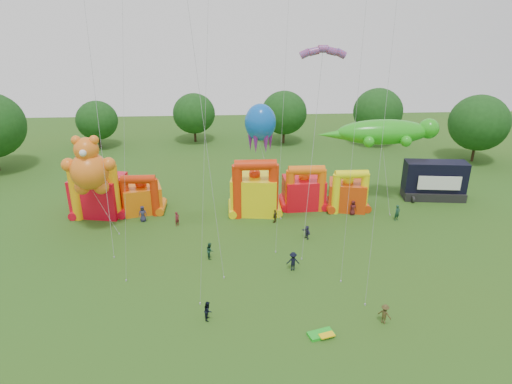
{
  "coord_description": "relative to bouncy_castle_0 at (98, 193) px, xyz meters",
  "views": [
    {
      "loc": [
        -2.01,
        -25.37,
        23.73
      ],
      "look_at": [
        0.63,
        18.0,
        5.89
      ],
      "focal_mm": 32.0,
      "sensor_mm": 36.0,
      "label": 1
    }
  ],
  "objects": [
    {
      "name": "spectator_5",
      "position": [
        24.16,
        -8.01,
        -2.0
      ],
      "size": [
        1.04,
        1.47,
        1.53
      ],
      "primitive_type": "imported",
      "rotation": [
        0.0,
        0.0,
        5.18
      ],
      "color": "#282741",
      "rests_on": "ground"
    },
    {
      "name": "spectator_9",
      "position": [
        28.02,
        -22.64,
        -1.9
      ],
      "size": [
        1.25,
        1.23,
        1.72
      ],
      "primitive_type": "imported",
      "rotation": [
        0.0,
        0.0,
        2.39
      ],
      "color": "#453B1B",
      "rests_on": "ground"
    },
    {
      "name": "parafoil_kites",
      "position": [
        9.3,
        -9.15,
        11.03
      ],
      "size": [
        26.86,
        13.47,
        30.3
      ],
      "color": "red",
      "rests_on": "ground"
    },
    {
      "name": "spectator_3",
      "position": [
        21.78,
        -14.32,
        -1.8
      ],
      "size": [
        1.28,
        0.77,
        1.93
      ],
      "primitive_type": "imported",
      "rotation": [
        0.0,
        0.0,
        3.09
      ],
      "color": "black",
      "rests_on": "ground"
    },
    {
      "name": "bouncy_castle_0",
      "position": [
        0.0,
        0.0,
        0.0
      ],
      "size": [
        6.55,
        5.65,
        7.33
      ],
      "color": "red",
      "rests_on": "ground"
    },
    {
      "name": "spectator_8",
      "position": [
        13.89,
        -21.29,
        -1.93
      ],
      "size": [
        0.71,
        0.87,
        1.68
      ],
      "primitive_type": "imported",
      "rotation": [
        0.0,
        0.0,
        1.48
      ],
      "color": "black",
      "rests_on": "ground"
    },
    {
      "name": "ground",
      "position": [
        17.93,
        -26.58,
        -2.76
      ],
      "size": [
        160.0,
        160.0,
        0.0
      ],
      "primitive_type": "plane",
      "color": "#365718",
      "rests_on": "ground"
    },
    {
      "name": "tree_ring",
      "position": [
        16.74,
        -25.96,
        3.49
      ],
      "size": [
        124.45,
        126.56,
        12.07
      ],
      "color": "#352314",
      "rests_on": "ground"
    },
    {
      "name": "spectator_7",
      "position": [
        35.6,
        -4.09,
        -1.79
      ],
      "size": [
        0.84,
        0.71,
        1.95
      ],
      "primitive_type": "imported",
      "rotation": [
        0.0,
        0.0,
        0.41
      ],
      "color": "#183E2B",
      "rests_on": "ground"
    },
    {
      "name": "bouncy_castle_1",
      "position": [
        5.07,
        0.22,
        -0.77
      ],
      "size": [
        5.24,
        4.59,
        5.19
      ],
      "color": "orange",
      "rests_on": "ground"
    },
    {
      "name": "spectator_4",
      "position": [
        21.1,
        -3.83,
        -1.94
      ],
      "size": [
        0.85,
        1.03,
        1.65
      ],
      "primitive_type": "imported",
      "rotation": [
        0.0,
        0.0,
        4.15
      ],
      "color": "#3E3718",
      "rests_on": "ground"
    },
    {
      "name": "bouncy_castle_2",
      "position": [
        18.89,
        -0.76,
        -0.03
      ],
      "size": [
        6.03,
        5.09,
        7.24
      ],
      "color": "yellow",
      "rests_on": "ground"
    },
    {
      "name": "stage_trailer",
      "position": [
        42.66,
        2.3,
        -0.33
      ],
      "size": [
        8.14,
        3.89,
        5.07
      ],
      "color": "black",
      "rests_on": "ground"
    },
    {
      "name": "bouncy_castle_3",
      "position": [
        25.14,
        0.48,
        -0.51
      ],
      "size": [
        5.14,
        4.21,
        5.91
      ],
      "color": "red",
      "rests_on": "ground"
    },
    {
      "name": "bouncy_castle_4",
      "position": [
        30.46,
        -0.49,
        -0.64
      ],
      "size": [
        5.12,
        4.43,
        5.53
      ],
      "color": "red",
      "rests_on": "ground"
    },
    {
      "name": "diamond_kites",
      "position": [
        19.57,
        -13.04,
        15.02
      ],
      "size": [
        23.73,
        16.02,
        43.1
      ],
      "color": "red",
      "rests_on": "ground"
    },
    {
      "name": "spectator_2",
      "position": [
        13.72,
        -11.53,
        -1.91
      ],
      "size": [
        0.76,
        0.92,
        1.71
      ],
      "primitive_type": "imported",
      "rotation": [
        0.0,
        0.0,
        1.72
      ],
      "color": "#193F2E",
      "rests_on": "ground"
    },
    {
      "name": "spectator_0",
      "position": [
        5.54,
        -2.54,
        -1.79
      ],
      "size": [
        1.04,
        0.76,
        1.94
      ],
      "primitive_type": "imported",
      "rotation": [
        0.0,
        0.0,
        0.16
      ],
      "color": "#282842",
      "rests_on": "ground"
    },
    {
      "name": "gecko_kite",
      "position": [
        35.0,
        1.7,
        5.87
      ],
      "size": [
        15.2,
        7.25,
        10.9
      ],
      "color": "green",
      "rests_on": "ground"
    },
    {
      "name": "folded_kite_bundle",
      "position": [
        22.73,
        -23.87,
        -2.63
      ],
      "size": [
        2.2,
        1.53,
        0.31
      ],
      "color": "green",
      "rests_on": "ground"
    },
    {
      "name": "spectator_6",
      "position": [
        30.75,
        -2.25,
        -1.84
      ],
      "size": [
        0.97,
        0.69,
        1.85
      ],
      "primitive_type": "imported",
      "rotation": [
        0.0,
        0.0,
        6.4
      ],
      "color": "#4C1517",
      "rests_on": "ground"
    },
    {
      "name": "teddy_bear_kite",
      "position": [
        1.03,
        -4.95,
        4.21
      ],
      "size": [
        5.71,
        4.05,
        11.29
      ],
      "color": "orange",
      "rests_on": "ground"
    },
    {
      "name": "octopus_kite",
      "position": [
        20.37,
        1.14,
        3.78
      ],
      "size": [
        4.12,
        7.63,
        12.84
      ],
      "color": "blue",
      "rests_on": "ground"
    },
    {
      "name": "spectator_1",
      "position": [
        9.7,
        -3.94,
        -1.9
      ],
      "size": [
        0.73,
        0.74,
        1.72
      ],
      "primitive_type": "imported",
      "rotation": [
        0.0,
        0.0,
        0.82
      ],
      "color": "maroon",
      "rests_on": "ground"
    }
  ]
}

